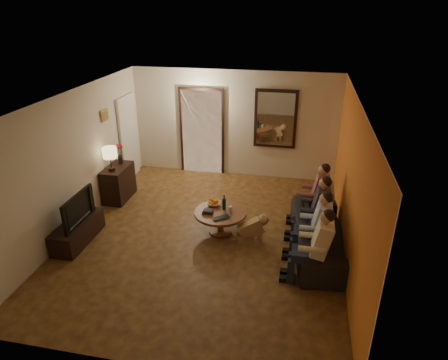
% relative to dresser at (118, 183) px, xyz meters
% --- Properties ---
extents(floor, '(5.00, 6.00, 0.01)m').
position_rel_dresser_xyz_m(floor, '(2.25, -1.13, -0.38)').
color(floor, '#402311').
rests_on(floor, ground).
extents(ceiling, '(5.00, 6.00, 0.01)m').
position_rel_dresser_xyz_m(ceiling, '(2.25, -1.13, 2.22)').
color(ceiling, white).
rests_on(ceiling, back_wall).
extents(back_wall, '(5.00, 0.02, 2.60)m').
position_rel_dresser_xyz_m(back_wall, '(2.25, 1.87, 0.92)').
color(back_wall, beige).
rests_on(back_wall, floor).
extents(front_wall, '(5.00, 0.02, 2.60)m').
position_rel_dresser_xyz_m(front_wall, '(2.25, -4.13, 0.92)').
color(front_wall, beige).
rests_on(front_wall, floor).
extents(left_wall, '(0.02, 6.00, 2.60)m').
position_rel_dresser_xyz_m(left_wall, '(-0.25, -1.13, 0.92)').
color(left_wall, beige).
rests_on(left_wall, floor).
extents(right_wall, '(0.02, 6.00, 2.60)m').
position_rel_dresser_xyz_m(right_wall, '(4.75, -1.13, 0.92)').
color(right_wall, beige).
rests_on(right_wall, floor).
extents(orange_accent, '(0.01, 6.00, 2.60)m').
position_rel_dresser_xyz_m(orange_accent, '(4.74, -1.13, 0.92)').
color(orange_accent, orange).
rests_on(orange_accent, right_wall).
extents(kitchen_doorway, '(1.00, 0.06, 2.10)m').
position_rel_dresser_xyz_m(kitchen_doorway, '(1.45, 1.85, 0.67)').
color(kitchen_doorway, '#FFE0A5').
rests_on(kitchen_doorway, floor).
extents(door_trim, '(1.12, 0.04, 2.22)m').
position_rel_dresser_xyz_m(door_trim, '(1.45, 1.84, 0.67)').
color(door_trim, black).
rests_on(door_trim, floor).
extents(fridge_glimpse, '(0.45, 0.03, 1.70)m').
position_rel_dresser_xyz_m(fridge_glimpse, '(1.70, 1.86, 0.52)').
color(fridge_glimpse, silver).
rests_on(fridge_glimpse, floor).
extents(mirror_frame, '(1.00, 0.05, 1.40)m').
position_rel_dresser_xyz_m(mirror_frame, '(3.25, 1.83, 1.12)').
color(mirror_frame, black).
rests_on(mirror_frame, back_wall).
extents(mirror_glass, '(0.86, 0.02, 1.26)m').
position_rel_dresser_xyz_m(mirror_glass, '(3.25, 1.80, 1.12)').
color(mirror_glass, white).
rests_on(mirror_glass, back_wall).
extents(white_door, '(0.06, 0.85, 2.04)m').
position_rel_dresser_xyz_m(white_door, '(-0.21, 1.17, 0.64)').
color(white_door, white).
rests_on(white_door, floor).
extents(framed_art, '(0.03, 0.28, 0.24)m').
position_rel_dresser_xyz_m(framed_art, '(-0.22, 0.17, 1.47)').
color(framed_art, '#B28C33').
rests_on(framed_art, left_wall).
extents(art_canvas, '(0.01, 0.22, 0.18)m').
position_rel_dresser_xyz_m(art_canvas, '(-0.21, 0.17, 1.47)').
color(art_canvas, brown).
rests_on(art_canvas, left_wall).
extents(dresser, '(0.45, 0.85, 0.75)m').
position_rel_dresser_xyz_m(dresser, '(0.00, 0.00, 0.00)').
color(dresser, black).
rests_on(dresser, floor).
extents(table_lamp, '(0.30, 0.30, 0.54)m').
position_rel_dresser_xyz_m(table_lamp, '(0.00, -0.22, 0.65)').
color(table_lamp, beige).
rests_on(table_lamp, dresser).
extents(flower_vase, '(0.14, 0.14, 0.44)m').
position_rel_dresser_xyz_m(flower_vase, '(0.00, 0.22, 0.60)').
color(flower_vase, red).
rests_on(flower_vase, dresser).
extents(tv_stand, '(0.45, 1.21, 0.40)m').
position_rel_dresser_xyz_m(tv_stand, '(0.00, -1.77, -0.18)').
color(tv_stand, black).
rests_on(tv_stand, floor).
extents(tv, '(0.98, 0.13, 0.56)m').
position_rel_dresser_xyz_m(tv, '(0.00, -1.77, 0.31)').
color(tv, black).
rests_on(tv, tv_stand).
extents(sofa, '(2.32, 1.12, 0.65)m').
position_rel_dresser_xyz_m(sofa, '(4.35, -1.19, -0.05)').
color(sofa, black).
rests_on(sofa, floor).
extents(person_a, '(0.60, 0.40, 1.20)m').
position_rel_dresser_xyz_m(person_a, '(4.25, -2.09, 0.22)').
color(person_a, tan).
rests_on(person_a, sofa).
extents(person_b, '(0.60, 0.40, 1.20)m').
position_rel_dresser_xyz_m(person_b, '(4.25, -1.49, 0.22)').
color(person_b, tan).
rests_on(person_b, sofa).
extents(person_c, '(0.60, 0.40, 1.20)m').
position_rel_dresser_xyz_m(person_c, '(4.25, -0.89, 0.22)').
color(person_c, tan).
rests_on(person_c, sofa).
extents(person_d, '(0.60, 0.40, 1.20)m').
position_rel_dresser_xyz_m(person_d, '(4.25, -0.29, 0.22)').
color(person_d, tan).
rests_on(person_d, sofa).
extents(dog, '(0.61, 0.39, 0.56)m').
position_rel_dresser_xyz_m(dog, '(3.11, -1.14, -0.10)').
color(dog, tan).
rests_on(dog, floor).
extents(coffee_table, '(1.01, 1.01, 0.45)m').
position_rel_dresser_xyz_m(coffee_table, '(2.51, -0.95, -0.15)').
color(coffee_table, brown).
rests_on(coffee_table, floor).
extents(bowl, '(0.26, 0.26, 0.06)m').
position_rel_dresser_xyz_m(bowl, '(2.33, -0.73, 0.11)').
color(bowl, white).
rests_on(bowl, coffee_table).
extents(oranges, '(0.20, 0.20, 0.08)m').
position_rel_dresser_xyz_m(oranges, '(2.33, -0.73, 0.17)').
color(oranges, orange).
rests_on(oranges, bowl).
extents(wine_bottle, '(0.07, 0.07, 0.31)m').
position_rel_dresser_xyz_m(wine_bottle, '(2.56, -0.85, 0.23)').
color(wine_bottle, black).
rests_on(wine_bottle, coffee_table).
extents(wine_glass, '(0.06, 0.06, 0.10)m').
position_rel_dresser_xyz_m(wine_glass, '(2.69, -0.90, 0.12)').
color(wine_glass, silver).
rests_on(wine_glass, coffee_table).
extents(book_stack, '(0.20, 0.15, 0.07)m').
position_rel_dresser_xyz_m(book_stack, '(2.29, -1.05, 0.11)').
color(book_stack, black).
rests_on(book_stack, coffee_table).
extents(laptop, '(0.39, 0.37, 0.03)m').
position_rel_dresser_xyz_m(laptop, '(2.61, -1.23, 0.09)').
color(laptop, black).
rests_on(laptop, coffee_table).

